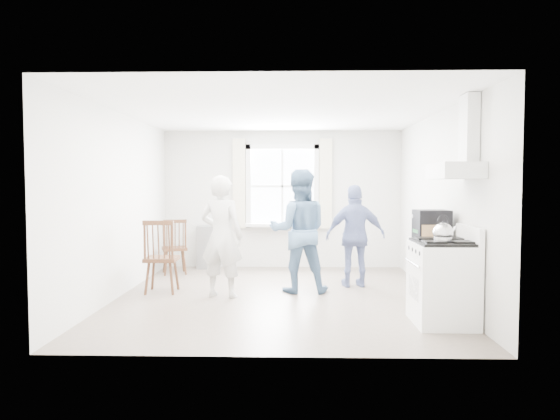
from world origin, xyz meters
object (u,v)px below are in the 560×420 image
object	(u,v)px
low_cabinet	(432,274)
person_right	(356,236)
windsor_chair_b	(160,249)
person_left	(221,236)
stereo_stack	(432,224)
gas_stove	(443,282)
person_mid	(299,231)
windsor_chair_a	(175,241)

from	to	relation	value
low_cabinet	person_right	xyz separation A→B (m)	(-0.81, 1.35, 0.34)
windsor_chair_b	person_left	world-z (taller)	person_left
stereo_stack	windsor_chair_b	xyz separation A→B (m)	(-3.68, 0.77, -0.42)
gas_stove	person_right	bearing A→B (deg)	109.84
low_cabinet	person_right	world-z (taller)	person_right
low_cabinet	stereo_stack	world-z (taller)	stereo_stack
windsor_chair_b	person_mid	xyz separation A→B (m)	(2.01, 0.20, 0.24)
stereo_stack	windsor_chair_b	size ratio (longest dim) A/B	0.39
windsor_chair_a	person_left	xyz separation A→B (m)	(1.07, -1.69, 0.26)
stereo_stack	person_left	size ratio (longest dim) A/B	0.25
gas_stove	windsor_chair_a	world-z (taller)	gas_stove
person_left	stereo_stack	bearing A→B (deg)	-176.95
gas_stove	person_right	distance (m)	2.20
person_left	person_right	size ratio (longest dim) A/B	1.08
low_cabinet	gas_stove	bearing A→B (deg)	-95.68
person_left	person_mid	bearing A→B (deg)	-146.30
stereo_stack	person_mid	xyz separation A→B (m)	(-1.67, 0.96, -0.18)
person_mid	person_right	bearing A→B (deg)	-157.33
windsor_chair_a	person_mid	distance (m)	2.55
windsor_chair_b	person_left	distance (m)	0.96
stereo_stack	person_right	xyz separation A→B (m)	(-0.79, 1.37, -0.29)
low_cabinet	person_left	xyz separation A→B (m)	(-2.78, 0.58, 0.41)
person_left	person_mid	size ratio (longest dim) A/B	0.95
low_cabinet	person_right	distance (m)	1.61
person_left	windsor_chair_b	bearing A→B (deg)	5.19
gas_stove	windsor_chair_a	xyz separation A→B (m)	(-3.78, 2.98, 0.12)
gas_stove	person_left	size ratio (longest dim) A/B	0.65
person_right	low_cabinet	bearing A→B (deg)	114.96
windsor_chair_a	windsor_chair_b	world-z (taller)	windsor_chair_b
stereo_stack	windsor_chair_b	world-z (taller)	stereo_stack
gas_stove	person_left	distance (m)	3.02
low_cabinet	stereo_stack	xyz separation A→B (m)	(-0.02, -0.02, 0.63)
low_cabinet	windsor_chair_b	world-z (taller)	windsor_chair_b
windsor_chair_a	person_right	distance (m)	3.18
windsor_chair_b	person_mid	size ratio (longest dim) A/B	0.60
gas_stove	person_right	xyz separation A→B (m)	(-0.74, 2.05, 0.31)
gas_stove	stereo_stack	world-z (taller)	stereo_stack
gas_stove	person_mid	bearing A→B (deg)	134.54
person_left	low_cabinet	bearing A→B (deg)	-176.47
person_mid	stereo_stack	bearing A→B (deg)	148.15
person_mid	low_cabinet	bearing A→B (deg)	148.95
gas_stove	person_right	size ratio (longest dim) A/B	0.71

